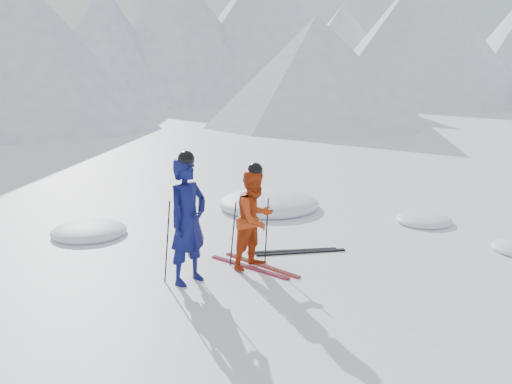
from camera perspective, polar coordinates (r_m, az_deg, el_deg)
name	(u,v)px	position (r m, az deg, el deg)	size (l,w,h in m)	color
ground	(349,242)	(10.89, 9.80, -5.23)	(160.00, 160.00, 0.00)	white
mountain_range	(143,25)	(45.33, -11.83, 16.79)	(106.15, 62.94, 15.53)	#B2BCD1
skier_blue	(188,221)	(8.55, -7.18, -3.09)	(0.73, 0.48, 2.02)	#0C104A
skier_red	(255,219)	(9.17, -0.09, -2.86)	(0.83, 0.65, 1.72)	#B2370E
pole_blue_left	(167,242)	(8.69, -9.33, -5.20)	(0.02, 0.02, 1.34)	black
pole_blue_right	(198,235)	(8.95, -6.15, -4.57)	(0.02, 0.02, 1.34)	black
pole_red_left	(233,234)	(9.35, -2.43, -4.40)	(0.02, 0.02, 1.14)	black
pole_red_right	(267,231)	(9.51, 1.12, -4.08)	(0.02, 0.02, 1.14)	black
ski_worn_left	(249,267)	(9.38, -0.75, -7.91)	(0.09, 1.70, 0.03)	black
ski_worn_right	(261,265)	(9.49, 0.56, -7.68)	(0.09, 1.70, 0.03)	black
ski_loose_a	(292,251)	(10.21, 3.82, -6.20)	(0.09, 1.70, 0.03)	black
ski_loose_b	(301,252)	(10.14, 4.75, -6.35)	(0.09, 1.70, 0.03)	black
snow_lumps	(265,215)	(12.70, 1.00, -2.43)	(8.35, 6.76, 0.54)	white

